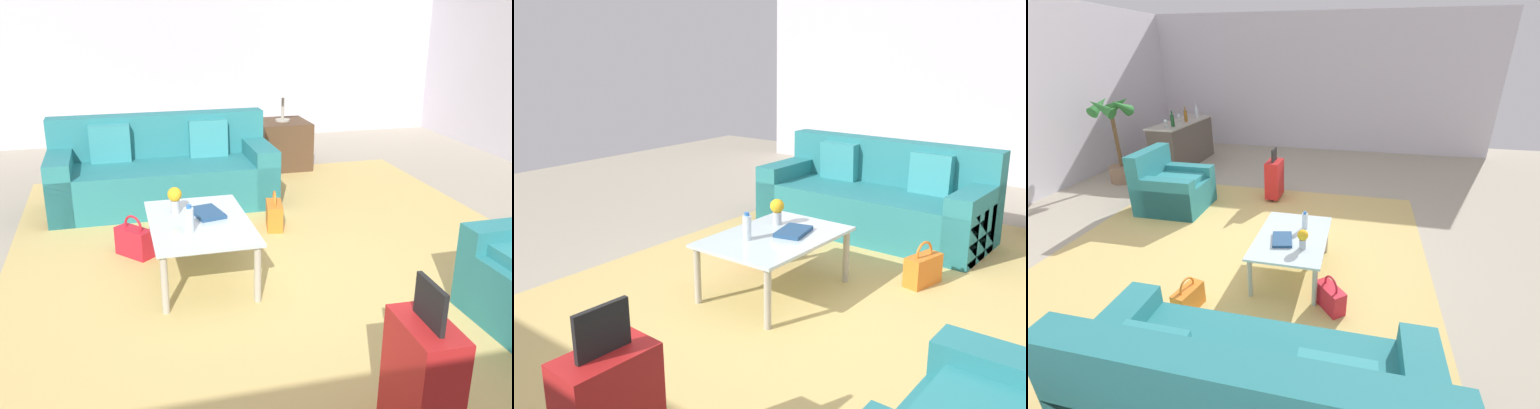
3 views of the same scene
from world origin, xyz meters
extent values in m
plane|color=#A89E89|center=(0.00, 0.00, 0.00)|extent=(12.00, 12.00, 0.00)
cube|color=tan|center=(-0.60, 0.20, 0.00)|extent=(5.20, 4.40, 0.01)
cube|color=teal|center=(-2.10, -0.60, 0.23)|extent=(0.90, 2.23, 0.45)
cube|color=teal|center=(-2.44, -0.60, 0.45)|extent=(0.22, 2.23, 0.89)
cube|color=teal|center=(-2.10, 0.39, 0.30)|extent=(0.90, 0.24, 0.60)
cube|color=teal|center=(-2.10, -1.59, 0.30)|extent=(0.90, 0.24, 0.60)
cube|color=teal|center=(-2.28, -0.10, 0.63)|extent=(0.14, 0.40, 0.41)
cube|color=teal|center=(-2.28, -1.10, 0.63)|extent=(0.14, 0.40, 0.41)
cube|color=silver|center=(-0.40, -0.50, 0.44)|extent=(1.09, 0.74, 0.02)
cylinder|color=#ADA899|center=(-0.89, -0.18, 0.21)|extent=(0.05, 0.05, 0.43)
cylinder|color=#ADA899|center=(0.09, -0.18, 0.21)|extent=(0.05, 0.05, 0.43)
cylinder|color=#ADA899|center=(-0.89, -0.82, 0.21)|extent=(0.05, 0.05, 0.43)
cylinder|color=#ADA899|center=(0.09, -0.82, 0.21)|extent=(0.05, 0.05, 0.43)
cylinder|color=silver|center=(-0.20, -0.60, 0.54)|extent=(0.06, 0.06, 0.18)
cylinder|color=#2D6BBC|center=(-0.20, -0.60, 0.64)|extent=(0.04, 0.04, 0.02)
cube|color=navy|center=(-0.52, -0.42, 0.47)|extent=(0.34, 0.26, 0.03)
cylinder|color=#B2B7BC|center=(-0.62, -0.65, 0.50)|extent=(0.07, 0.07, 0.10)
sphere|color=gold|center=(-0.62, -0.65, 0.60)|extent=(0.11, 0.11, 0.11)
cube|color=black|center=(1.60, 0.20, 0.75)|extent=(0.24, 0.03, 0.20)
cube|color=orange|center=(-1.22, 0.32, 0.12)|extent=(0.34, 0.20, 0.24)
torus|color=orange|center=(-1.22, 0.32, 0.26)|extent=(0.20, 0.06, 0.20)
cube|color=red|center=(-0.90, -0.97, 0.12)|extent=(0.33, 0.31, 0.24)
torus|color=red|center=(-0.90, -0.97, 0.26)|extent=(0.16, 0.14, 0.20)
camera|label=1|loc=(3.52, -1.08, 1.98)|focal=40.00mm
camera|label=2|loc=(2.76, 1.92, 1.80)|focal=40.00mm
camera|label=3|loc=(-3.52, -1.12, 2.22)|focal=24.00mm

